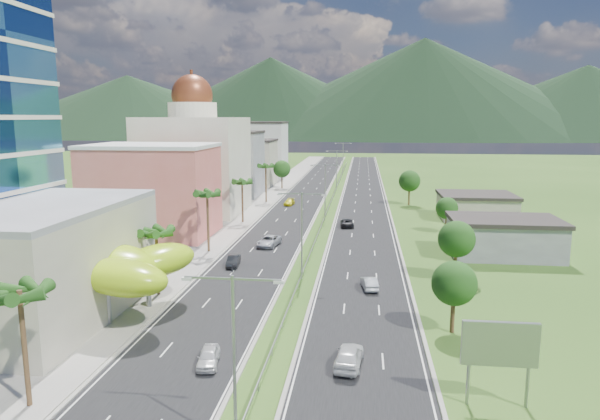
% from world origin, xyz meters
% --- Properties ---
extents(ground, '(500.00, 500.00, 0.00)m').
position_xyz_m(ground, '(0.00, 0.00, 0.00)').
color(ground, '#2D5119').
rests_on(ground, ground).
extents(road_left, '(11.00, 260.00, 0.04)m').
position_xyz_m(road_left, '(-7.50, 90.00, 0.02)').
color(road_left, black).
rests_on(road_left, ground).
extents(road_right, '(11.00, 260.00, 0.04)m').
position_xyz_m(road_right, '(7.50, 90.00, 0.02)').
color(road_right, black).
rests_on(road_right, ground).
extents(sidewalk_left, '(7.00, 260.00, 0.12)m').
position_xyz_m(sidewalk_left, '(-17.00, 90.00, 0.06)').
color(sidewalk_left, gray).
rests_on(sidewalk_left, ground).
extents(median_guardrail, '(0.10, 216.06, 0.76)m').
position_xyz_m(median_guardrail, '(0.00, 71.99, 0.62)').
color(median_guardrail, gray).
rests_on(median_guardrail, ground).
extents(streetlight_median_a, '(6.04, 0.25, 11.00)m').
position_xyz_m(streetlight_median_a, '(0.00, -25.00, 6.75)').
color(streetlight_median_a, gray).
rests_on(streetlight_median_a, ground).
extents(streetlight_median_b, '(6.04, 0.25, 11.00)m').
position_xyz_m(streetlight_median_b, '(0.00, 10.00, 6.75)').
color(streetlight_median_b, gray).
rests_on(streetlight_median_b, ground).
extents(streetlight_median_c, '(6.04, 0.25, 11.00)m').
position_xyz_m(streetlight_median_c, '(0.00, 50.00, 6.75)').
color(streetlight_median_c, gray).
rests_on(streetlight_median_c, ground).
extents(streetlight_median_d, '(6.04, 0.25, 11.00)m').
position_xyz_m(streetlight_median_d, '(0.00, 95.00, 6.75)').
color(streetlight_median_d, gray).
rests_on(streetlight_median_d, ground).
extents(streetlight_median_e, '(6.04, 0.25, 11.00)m').
position_xyz_m(streetlight_median_e, '(0.00, 140.00, 6.75)').
color(streetlight_median_e, gray).
rests_on(streetlight_median_e, ground).
extents(lime_canopy, '(18.00, 15.00, 7.40)m').
position_xyz_m(lime_canopy, '(-20.00, -4.00, 4.99)').
color(lime_canopy, '#99C613').
rests_on(lime_canopy, ground).
extents(pink_shophouse, '(20.00, 15.00, 15.00)m').
position_xyz_m(pink_shophouse, '(-28.00, 32.00, 7.50)').
color(pink_shophouse, '#D26156').
rests_on(pink_shophouse, ground).
extents(domed_building, '(20.00, 20.00, 28.70)m').
position_xyz_m(domed_building, '(-28.00, 55.00, 11.35)').
color(domed_building, beige).
rests_on(domed_building, ground).
extents(midrise_grey, '(16.00, 15.00, 16.00)m').
position_xyz_m(midrise_grey, '(-27.00, 80.00, 8.00)').
color(midrise_grey, gray).
rests_on(midrise_grey, ground).
extents(midrise_beige, '(16.00, 15.00, 13.00)m').
position_xyz_m(midrise_beige, '(-27.00, 102.00, 6.50)').
color(midrise_beige, '#9F9783').
rests_on(midrise_beige, ground).
extents(midrise_white, '(16.00, 15.00, 18.00)m').
position_xyz_m(midrise_white, '(-27.00, 125.00, 9.00)').
color(midrise_white, silver).
rests_on(midrise_white, ground).
extents(billboard, '(5.20, 0.35, 6.20)m').
position_xyz_m(billboard, '(17.00, -18.00, 4.42)').
color(billboard, gray).
rests_on(billboard, ground).
extents(shed_near, '(15.00, 10.00, 5.00)m').
position_xyz_m(shed_near, '(28.00, 25.00, 2.50)').
color(shed_near, gray).
rests_on(shed_near, ground).
extents(shed_far, '(14.00, 12.00, 4.40)m').
position_xyz_m(shed_far, '(30.00, 55.00, 2.20)').
color(shed_far, '#9F9783').
rests_on(shed_far, ground).
extents(palm_tree_a, '(3.60, 3.60, 9.10)m').
position_xyz_m(palm_tree_a, '(-15.50, -22.00, 8.02)').
color(palm_tree_a, '#47301C').
rests_on(palm_tree_a, ground).
extents(palm_tree_b, '(3.60, 3.60, 8.10)m').
position_xyz_m(palm_tree_b, '(-15.50, 2.00, 7.06)').
color(palm_tree_b, '#47301C').
rests_on(palm_tree_b, ground).
extents(palm_tree_c, '(3.60, 3.60, 9.60)m').
position_xyz_m(palm_tree_c, '(-15.50, 22.00, 8.50)').
color(palm_tree_c, '#47301C').
rests_on(palm_tree_c, ground).
extents(palm_tree_d, '(3.60, 3.60, 8.60)m').
position_xyz_m(palm_tree_d, '(-15.50, 45.00, 7.54)').
color(palm_tree_d, '#47301C').
rests_on(palm_tree_d, ground).
extents(palm_tree_e, '(3.60, 3.60, 9.40)m').
position_xyz_m(palm_tree_e, '(-15.50, 70.00, 8.31)').
color(palm_tree_e, '#47301C').
rests_on(palm_tree_e, ground).
extents(leafy_tree_lfar, '(4.90, 4.90, 8.05)m').
position_xyz_m(leafy_tree_lfar, '(-15.50, 95.00, 5.58)').
color(leafy_tree_lfar, '#47301C').
rests_on(leafy_tree_lfar, ground).
extents(leafy_tree_ra, '(4.20, 4.20, 6.90)m').
position_xyz_m(leafy_tree_ra, '(16.00, -5.00, 4.78)').
color(leafy_tree_ra, '#47301C').
rests_on(leafy_tree_ra, ground).
extents(leafy_tree_rb, '(4.55, 4.55, 7.47)m').
position_xyz_m(leafy_tree_rb, '(19.00, 12.00, 5.18)').
color(leafy_tree_rb, '#47301C').
rests_on(leafy_tree_rb, ground).
extents(leafy_tree_rc, '(3.85, 3.85, 6.33)m').
position_xyz_m(leafy_tree_rc, '(22.00, 40.00, 4.37)').
color(leafy_tree_rc, '#47301C').
rests_on(leafy_tree_rc, ground).
extents(leafy_tree_rd, '(4.90, 4.90, 8.05)m').
position_xyz_m(leafy_tree_rd, '(18.00, 70.00, 5.58)').
color(leafy_tree_rd, '#47301C').
rests_on(leafy_tree_rd, ground).
extents(mountain_ridge, '(860.00, 140.00, 90.00)m').
position_xyz_m(mountain_ridge, '(60.00, 450.00, 0.00)').
color(mountain_ridge, black).
rests_on(mountain_ridge, ground).
extents(car_white_near_left, '(2.23, 4.26, 1.38)m').
position_xyz_m(car_white_near_left, '(-4.84, -14.36, 0.73)').
color(car_white_near_left, silver).
rests_on(car_white_near_left, road_left).
extents(car_dark_left, '(1.89, 4.44, 1.42)m').
position_xyz_m(car_dark_left, '(-9.90, 14.69, 0.75)').
color(car_dark_left, black).
rests_on(car_dark_left, road_left).
extents(car_silver_mid_left, '(3.59, 6.18, 1.62)m').
position_xyz_m(car_silver_mid_left, '(-7.09, 26.54, 0.85)').
color(car_silver_mid_left, '#A2A3AA').
rests_on(car_silver_mid_left, road_left).
extents(car_yellow_far_left, '(2.26, 4.85, 1.37)m').
position_xyz_m(car_yellow_far_left, '(-9.39, 66.21, 0.73)').
color(car_yellow_far_left, gold).
rests_on(car_yellow_far_left, road_left).
extents(car_white_near_right, '(2.58, 5.32, 1.75)m').
position_xyz_m(car_white_near_right, '(6.54, -13.20, 0.91)').
color(car_white_near_right, silver).
rests_on(car_white_near_right, road_right).
extents(car_silver_right, '(2.22, 4.58, 1.45)m').
position_xyz_m(car_silver_right, '(8.37, 6.96, 0.76)').
color(car_silver_right, '#ACB0B4').
rests_on(car_silver_right, road_right).
extents(car_dark_far_right, '(2.74, 5.34, 1.44)m').
position_xyz_m(car_dark_far_right, '(4.57, 43.31, 0.76)').
color(car_dark_far_right, black).
rests_on(car_dark_far_right, road_right).
extents(motorcycle, '(0.67, 2.15, 1.37)m').
position_xyz_m(motorcycle, '(-9.28, 12.28, 0.73)').
color(motorcycle, black).
rests_on(motorcycle, road_left).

